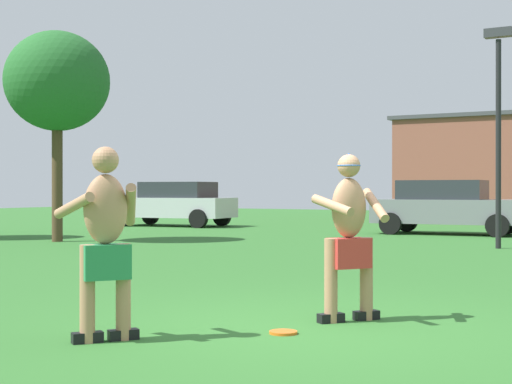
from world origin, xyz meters
name	(u,v)px	position (x,y,z in m)	size (l,w,h in m)	color
ground_plane	(317,328)	(0.00, 0.00, 0.00)	(80.00, 80.00, 0.00)	#2D6628
player_with_cap	(349,229)	(0.11, 0.50, 0.91)	(0.78, 0.81, 1.67)	black
player_in_green	(105,238)	(-1.30, -1.49, 0.89)	(0.78, 0.77, 1.67)	black
frisbee	(283,332)	(-0.14, -0.42, 0.01)	(0.26, 0.26, 0.03)	orange
car_gray_mid_lot	(447,206)	(-3.39, 15.97, 0.82)	(4.41, 2.26, 1.58)	slate
car_silver_far_end	(174,203)	(-13.32, 16.12, 0.82)	(4.46, 2.39, 1.58)	silver
lamp_post	(498,110)	(-0.82, 11.03, 3.06)	(0.60, 0.24, 4.88)	black
tree_behind_players	(57,82)	(-10.95, 7.86, 4.00)	(2.63, 2.63, 5.29)	#4C3823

